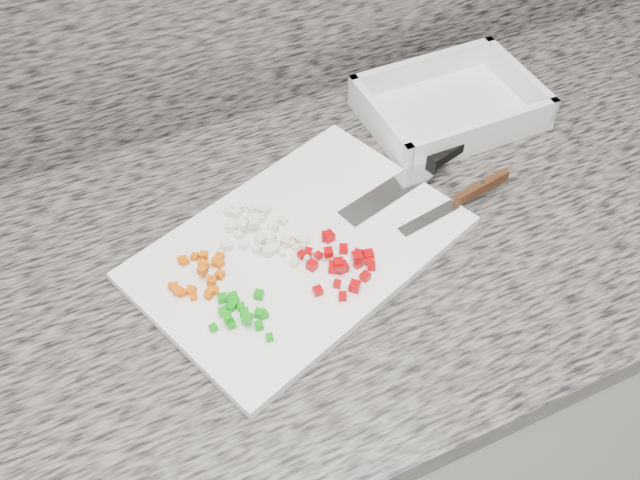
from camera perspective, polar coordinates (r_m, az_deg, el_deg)
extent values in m
cube|color=silver|center=(1.32, -3.42, -14.94)|extent=(3.92, 0.62, 0.86)
cube|color=#615D56|center=(0.93, -4.66, -2.66)|extent=(3.96, 0.64, 0.04)
cube|color=white|center=(0.92, -1.65, -0.64)|extent=(0.47, 0.39, 0.01)
cube|color=#D75704|center=(0.90, -9.42, -2.37)|extent=(0.01, 0.01, 0.01)
cube|color=#D75704|center=(0.91, -9.36, -1.83)|extent=(0.01, 0.01, 0.01)
cube|color=#D75704|center=(0.89, -11.81, -3.65)|extent=(0.01, 0.01, 0.01)
cube|color=#D75704|center=(0.87, -8.91, -4.45)|extent=(0.01, 0.01, 0.01)
cube|color=#D75704|center=(0.90, -9.29, -1.99)|extent=(0.01, 0.01, 0.01)
cube|color=#D75704|center=(0.87, -8.80, -4.15)|extent=(0.01, 0.01, 0.01)
cube|color=#D75704|center=(0.90, -8.36, -1.77)|extent=(0.01, 0.01, 0.01)
cube|color=#D75704|center=(0.88, -8.65, -3.23)|extent=(0.01, 0.01, 0.01)
cube|color=#D75704|center=(0.90, -8.09, -1.82)|extent=(0.01, 0.01, 0.01)
cube|color=#D75704|center=(0.88, -10.26, -3.99)|extent=(0.01, 0.01, 0.01)
cube|color=#D75704|center=(0.89, -9.38, -2.41)|extent=(0.01, 0.01, 0.01)
cube|color=#D75704|center=(0.89, -11.52, -3.74)|extent=(0.01, 0.01, 0.01)
cube|color=#D75704|center=(0.91, -11.06, -1.59)|extent=(0.01, 0.01, 0.01)
cube|color=#D75704|center=(0.88, -11.22, -4.07)|extent=(0.01, 0.01, 0.01)
cube|color=#D75704|center=(0.91, -9.98, -1.32)|extent=(0.01, 0.01, 0.01)
cube|color=#D75704|center=(0.91, -10.81, -1.63)|extent=(0.01, 0.01, 0.01)
cube|color=#D75704|center=(0.91, -8.06, -1.34)|extent=(0.01, 0.01, 0.01)
cube|color=#D75704|center=(0.89, -8.01, -2.77)|extent=(0.01, 0.01, 0.01)
cube|color=#D75704|center=(0.87, -10.08, -4.50)|extent=(0.01, 0.01, 0.01)
cube|color=#D75704|center=(0.91, -9.27, -1.23)|extent=(0.01, 0.01, 0.01)
cube|color=#D75704|center=(0.88, -8.39, -4.03)|extent=(0.01, 0.01, 0.01)
cube|color=#D75704|center=(0.88, -10.92, -4.16)|extent=(0.01, 0.01, 0.01)
cube|color=silver|center=(0.95, -4.49, 2.39)|extent=(0.02, 0.02, 0.01)
cube|color=silver|center=(0.91, -5.05, -0.71)|extent=(0.01, 0.01, 0.01)
cube|color=silver|center=(0.92, -7.45, -0.40)|extent=(0.01, 0.01, 0.01)
cube|color=silver|center=(0.94, -2.96, 1.58)|extent=(0.01, 0.01, 0.01)
cube|color=silver|center=(0.96, -5.51, 2.59)|extent=(0.01, 0.01, 0.01)
cube|color=silver|center=(0.95, -4.73, 1.79)|extent=(0.01, 0.01, 0.01)
cube|color=silver|center=(0.96, -7.37, 2.26)|extent=(0.01, 0.01, 0.01)
cube|color=silver|center=(0.92, -4.72, 0.11)|extent=(0.02, 0.02, 0.01)
cube|color=silver|center=(0.95, -5.73, 1.76)|extent=(0.01, 0.01, 0.01)
cube|color=silver|center=(0.95, -6.73, 2.10)|extent=(0.01, 0.01, 0.01)
cube|color=silver|center=(0.93, -6.55, 0.45)|extent=(0.01, 0.01, 0.01)
cube|color=silver|center=(0.91, -3.76, -0.64)|extent=(0.02, 0.02, 0.01)
cube|color=silver|center=(0.92, -4.03, 0.25)|extent=(0.02, 0.02, 0.01)
cube|color=silver|center=(0.91, -3.97, -0.38)|extent=(0.01, 0.01, 0.01)
cube|color=silver|center=(0.96, -6.62, 2.53)|extent=(0.01, 0.01, 0.01)
cube|color=silver|center=(0.92, -6.13, -0.41)|extent=(0.01, 0.01, 0.01)
cube|color=silver|center=(0.93, -3.77, 1.03)|extent=(0.01, 0.01, 0.01)
cube|color=silver|center=(0.93, -5.27, 1.39)|extent=(0.02, 0.02, 0.01)
cube|color=silver|center=(0.91, -4.25, -0.94)|extent=(0.01, 0.01, 0.01)
cube|color=silver|center=(0.93, -6.17, 1.18)|extent=(0.02, 0.02, 0.01)
cube|color=silver|center=(0.92, -2.74, -0.09)|extent=(0.02, 0.02, 0.01)
cube|color=silver|center=(0.94, -7.10, 1.09)|extent=(0.02, 0.02, 0.01)
cube|color=#0D940E|center=(0.83, -4.07, -7.78)|extent=(0.01, 0.01, 0.01)
cube|color=#0D940E|center=(0.86, -6.97, -4.58)|extent=(0.01, 0.01, 0.01)
cube|color=#0D940E|center=(0.86, -7.10, -4.91)|extent=(0.01, 0.01, 0.01)
cube|color=#0D940E|center=(0.84, -5.84, -6.26)|extent=(0.02, 0.02, 0.01)
cube|color=#0D940E|center=(0.85, -7.74, -5.71)|extent=(0.01, 0.01, 0.01)
cube|color=#0D940E|center=(0.85, -4.50, -5.94)|extent=(0.01, 0.01, 0.01)
cube|color=#0D940E|center=(0.84, -4.90, -6.85)|extent=(0.01, 0.01, 0.01)
cube|color=#0D940E|center=(0.84, -6.07, -5.80)|extent=(0.01, 0.01, 0.01)
cube|color=#0D940E|center=(0.86, -6.97, -5.06)|extent=(0.01, 0.01, 0.01)
cube|color=#0D940E|center=(0.87, -7.83, -4.63)|extent=(0.01, 0.01, 0.01)
cube|color=#0D940E|center=(0.86, -4.91, -4.37)|extent=(0.02, 0.02, 0.01)
cube|color=#0D940E|center=(0.86, -6.34, -5.31)|extent=(0.01, 0.01, 0.01)
cube|color=#0D940E|center=(0.85, -4.90, -5.87)|extent=(0.01, 0.01, 0.01)
cube|color=#0D940E|center=(0.84, -7.41, -6.16)|extent=(0.01, 0.01, 0.01)
cube|color=#0D940E|center=(0.84, -8.53, -6.95)|extent=(0.01, 0.01, 0.01)
cube|color=#0D940E|center=(0.84, -7.09, -6.71)|extent=(0.01, 0.01, 0.01)
cube|color=#0D940E|center=(0.86, -7.16, -5.36)|extent=(0.01, 0.01, 0.01)
cube|color=#AF0207|center=(0.92, 0.70, 0.29)|extent=(0.01, 0.01, 0.01)
cube|color=#AF0207|center=(0.89, 4.13, -2.08)|extent=(0.01, 0.01, 0.01)
cube|color=#AF0207|center=(0.91, 1.89, -0.71)|extent=(0.01, 0.01, 0.01)
cube|color=#AF0207|center=(0.89, 3.05, -1.93)|extent=(0.01, 0.01, 0.01)
cube|color=#AF0207|center=(0.88, 1.50, -1.85)|extent=(0.02, 0.02, 0.01)
cube|color=#AF0207|center=(0.89, 0.67, -0.98)|extent=(0.01, 0.01, 0.01)
cube|color=#AF0207|center=(0.90, -1.46, -1.18)|extent=(0.01, 0.01, 0.01)
cube|color=#AF0207|center=(0.90, -0.94, -0.94)|extent=(0.01, 0.01, 0.01)
cube|color=#AF0207|center=(0.90, 3.94, -1.67)|extent=(0.01, 0.01, 0.01)
cube|color=#AF0207|center=(0.86, 1.82, -4.52)|extent=(0.01, 0.01, 0.01)
cube|color=#AF0207|center=(0.87, 1.39, -3.53)|extent=(0.01, 0.01, 0.01)
cube|color=#AF0207|center=(0.90, 3.90, -1.17)|extent=(0.02, 0.02, 0.01)
cube|color=#AF0207|center=(0.92, 0.49, 0.28)|extent=(0.01, 0.01, 0.01)
cube|color=#AF0207|center=(0.89, 1.10, -2.20)|extent=(0.02, 0.02, 0.01)
cube|color=#AF0207|center=(0.90, 3.06, -1.07)|extent=(0.01, 0.01, 0.01)
cube|color=#AF0207|center=(0.87, -0.18, -4.07)|extent=(0.01, 0.01, 0.01)
cube|color=#AF0207|center=(0.88, 3.64, -2.91)|extent=(0.01, 0.01, 0.01)
cube|color=#AF0207|center=(0.87, 2.81, -3.72)|extent=(0.02, 0.02, 0.01)
cube|color=#AF0207|center=(0.89, -0.64, -2.03)|extent=(0.02, 0.02, 0.01)
cube|color=#AF0207|center=(0.89, 1.82, -2.18)|extent=(0.01, 0.01, 0.01)
cube|color=#AF0207|center=(0.90, -0.13, -1.25)|extent=(0.01, 0.01, 0.01)
cube|color=#AF0207|center=(0.88, 1.67, -2.21)|extent=(0.01, 0.01, 0.01)
cube|color=#AF0207|center=(0.89, 3.00, -1.37)|extent=(0.01, 0.01, 0.01)
cube|color=beige|center=(0.92, -2.77, -0.07)|extent=(0.01, 0.01, 0.00)
cube|color=beige|center=(0.92, -1.11, 0.04)|extent=(0.01, 0.01, 0.01)
cube|color=beige|center=(0.92, -2.30, -0.25)|extent=(0.01, 0.01, 0.01)
cube|color=beige|center=(0.92, -1.75, 0.11)|extent=(0.01, 0.01, 0.01)
cube|color=beige|center=(0.90, -1.07, -1.46)|extent=(0.01, 0.01, 0.01)
cube|color=beige|center=(0.92, -2.34, 0.08)|extent=(0.01, 0.01, 0.01)
cube|color=beige|center=(0.91, -0.81, -1.00)|extent=(0.01, 0.01, 0.01)
cube|color=beige|center=(0.91, -3.05, -1.15)|extent=(0.01, 0.01, 0.00)
cube|color=beige|center=(0.92, -1.32, -0.13)|extent=(0.01, 0.01, 0.01)
cube|color=beige|center=(0.89, -2.05, -1.90)|extent=(0.01, 0.01, 0.01)
cube|color=beige|center=(0.91, -2.82, -0.49)|extent=(0.01, 0.01, 0.01)
cube|color=beige|center=(0.90, -2.03, -1.70)|extent=(0.01, 0.01, 0.01)
cube|color=beige|center=(0.91, -1.94, -0.60)|extent=(0.01, 0.01, 0.01)
cube|color=beige|center=(0.90, -1.28, -1.22)|extent=(0.01, 0.01, 0.01)
cube|color=beige|center=(0.91, -1.36, -0.47)|extent=(0.01, 0.01, 0.00)
cube|color=silver|center=(0.99, 5.55, 3.81)|extent=(0.16, 0.08, 0.00)
cube|color=black|center=(1.06, 10.76, 7.33)|extent=(0.11, 0.05, 0.02)
cylinder|color=silver|center=(1.05, 10.83, 7.69)|extent=(0.01, 0.01, 0.00)
cube|color=silver|center=(0.96, 8.69, 1.70)|extent=(0.10, 0.03, 0.00)
cube|color=#492312|center=(1.00, 12.80, 4.15)|extent=(0.09, 0.03, 0.02)
cylinder|color=silver|center=(1.00, 12.89, 4.52)|extent=(0.01, 0.01, 0.00)
cube|color=white|center=(1.14, 10.25, 9.96)|extent=(0.26, 0.19, 0.01)
cube|color=white|center=(1.18, 8.20, 13.44)|extent=(0.26, 0.02, 0.04)
cube|color=white|center=(1.07, 12.87, 8.34)|extent=(0.26, 0.02, 0.04)
cube|color=white|center=(1.19, 15.58, 12.31)|extent=(0.01, 0.19, 0.04)
cube|color=white|center=(1.07, 4.78, 9.49)|extent=(0.01, 0.19, 0.04)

